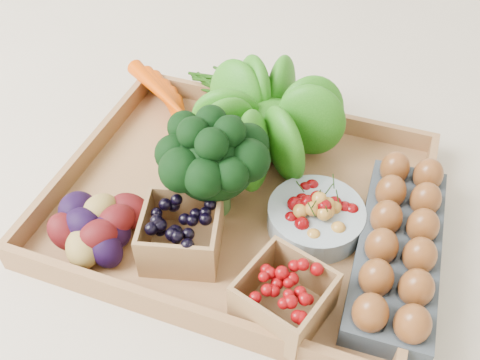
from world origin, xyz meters
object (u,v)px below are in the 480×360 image
(egg_carton, at_px, (397,250))
(broccoli, at_px, (214,178))
(tray, at_px, (240,204))
(cherry_bowl, at_px, (316,218))

(egg_carton, bearing_deg, broccoli, 177.08)
(tray, relative_size, broccoli, 3.44)
(tray, bearing_deg, egg_carton, -7.12)
(broccoli, bearing_deg, tray, 39.59)
(tray, distance_m, cherry_bowl, 0.13)
(broccoli, relative_size, cherry_bowl, 1.13)
(broccoli, relative_size, egg_carton, 0.51)
(tray, height_order, broccoli, broccoli)
(tray, xyz_separation_m, egg_carton, (0.24, -0.03, 0.03))
(broccoli, bearing_deg, egg_carton, -0.93)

